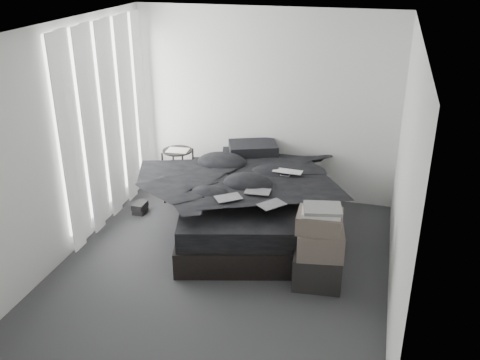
% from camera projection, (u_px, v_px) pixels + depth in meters
% --- Properties ---
extents(floor, '(3.60, 4.20, 0.01)m').
position_uv_depth(floor, '(221.00, 270.00, 5.94)').
color(floor, '#323235').
rests_on(floor, ground).
extents(ceiling, '(3.60, 4.20, 0.01)m').
position_uv_depth(ceiling, '(217.00, 30.00, 4.88)').
color(ceiling, white).
rests_on(ceiling, ground).
extents(wall_back, '(3.60, 0.01, 2.60)m').
position_uv_depth(wall_back, '(265.00, 106.00, 7.26)').
color(wall_back, silver).
rests_on(wall_back, ground).
extents(wall_front, '(3.60, 0.01, 2.60)m').
position_uv_depth(wall_front, '(126.00, 275.00, 3.56)').
color(wall_front, silver).
rests_on(wall_front, ground).
extents(wall_left, '(0.01, 4.20, 2.60)m').
position_uv_depth(wall_left, '(62.00, 145.00, 5.84)').
color(wall_left, silver).
rests_on(wall_left, ground).
extents(wall_right, '(0.01, 4.20, 2.60)m').
position_uv_depth(wall_right, '(404.00, 180.00, 4.98)').
color(wall_right, silver).
rests_on(wall_right, ground).
extents(window_left, '(0.02, 2.00, 2.30)m').
position_uv_depth(window_left, '(104.00, 117.00, 6.61)').
color(window_left, white).
rests_on(window_left, wall_left).
extents(curtain_left, '(0.06, 2.12, 2.48)m').
position_uv_depth(curtain_left, '(108.00, 123.00, 6.63)').
color(curtain_left, white).
rests_on(curtain_left, wall_left).
extents(bed, '(2.24, 2.63, 0.31)m').
position_uv_depth(bed, '(252.00, 218.00, 6.72)').
color(bed, black).
rests_on(bed, floor).
extents(mattress, '(2.16, 2.55, 0.24)m').
position_uv_depth(mattress, '(252.00, 199.00, 6.61)').
color(mattress, black).
rests_on(mattress, bed).
extents(duvet, '(2.11, 2.30, 0.26)m').
position_uv_depth(duvet, '(252.00, 182.00, 6.45)').
color(duvet, black).
rests_on(duvet, mattress).
extents(pillow_lower, '(0.78, 0.62, 0.15)m').
position_uv_depth(pillow_lower, '(247.00, 158.00, 7.33)').
color(pillow_lower, black).
rests_on(pillow_lower, mattress).
extents(pillow_upper, '(0.75, 0.64, 0.14)m').
position_uv_depth(pillow_upper, '(253.00, 148.00, 7.25)').
color(pillow_upper, black).
rests_on(pillow_upper, pillow_lower).
extents(laptop, '(0.38, 0.25, 0.03)m').
position_uv_depth(laptop, '(287.00, 167.00, 6.49)').
color(laptop, silver).
rests_on(laptop, duvet).
extents(comic_a, '(0.34, 0.32, 0.01)m').
position_uv_depth(comic_a, '(228.00, 191.00, 5.90)').
color(comic_a, black).
rests_on(comic_a, duvet).
extents(comic_b, '(0.29, 0.20, 0.01)m').
position_uv_depth(comic_b, '(258.00, 184.00, 6.04)').
color(comic_b, black).
rests_on(comic_b, duvet).
extents(comic_c, '(0.33, 0.34, 0.01)m').
position_uv_depth(comic_c, '(272.00, 196.00, 5.74)').
color(comic_c, black).
rests_on(comic_c, duvet).
extents(side_stand, '(0.44, 0.44, 0.74)m').
position_uv_depth(side_stand, '(179.00, 176.00, 7.40)').
color(side_stand, black).
rests_on(side_stand, floor).
extents(papers, '(0.30, 0.23, 0.01)m').
position_uv_depth(papers, '(178.00, 151.00, 7.23)').
color(papers, white).
rests_on(papers, side_stand).
extents(floor_books, '(0.15, 0.22, 0.15)m').
position_uv_depth(floor_books, '(140.00, 207.00, 7.18)').
color(floor_books, black).
rests_on(floor_books, floor).
extents(box_lower, '(0.54, 0.44, 0.37)m').
position_uv_depth(box_lower, '(317.00, 269.00, 5.61)').
color(box_lower, black).
rests_on(box_lower, floor).
extents(box_mid, '(0.52, 0.44, 0.28)m').
position_uv_depth(box_mid, '(320.00, 243.00, 5.47)').
color(box_mid, brown).
rests_on(box_mid, box_lower).
extents(box_upper, '(0.46, 0.38, 0.20)m').
position_uv_depth(box_upper, '(320.00, 222.00, 5.38)').
color(box_upper, brown).
rests_on(box_upper, box_mid).
extents(art_book_white, '(0.41, 0.34, 0.04)m').
position_uv_depth(art_book_white, '(321.00, 211.00, 5.33)').
color(art_book_white, silver).
rests_on(art_book_white, box_upper).
extents(art_book_snake, '(0.42, 0.36, 0.04)m').
position_uv_depth(art_book_snake, '(323.00, 209.00, 5.31)').
color(art_book_snake, silver).
rests_on(art_book_snake, art_book_white).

